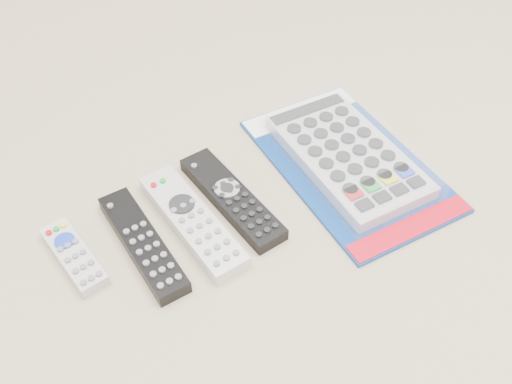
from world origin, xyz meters
TOP-DOWN VIEW (x-y plane):
  - remote_small_grey at (-0.24, 0.07)m, footprint 0.04×0.13m
  - remote_slim_black at (-0.15, 0.04)m, footprint 0.06×0.20m
  - remote_silver_dvd at (-0.08, 0.03)m, footprint 0.06×0.22m
  - remote_large_black at (-0.01, 0.03)m, footprint 0.05×0.21m
  - jumbo_remote_packaged at (0.18, -0.01)m, footprint 0.25×0.36m

SIDE VIEW (x-z plane):
  - remote_small_grey at x=-0.24m, z-range 0.00..0.02m
  - remote_slim_black at x=-0.15m, z-range 0.00..0.02m
  - remote_large_black at x=-0.01m, z-range 0.00..0.02m
  - remote_silver_dvd at x=-0.08m, z-range 0.00..0.02m
  - jumbo_remote_packaged at x=0.18m, z-range 0.00..0.04m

